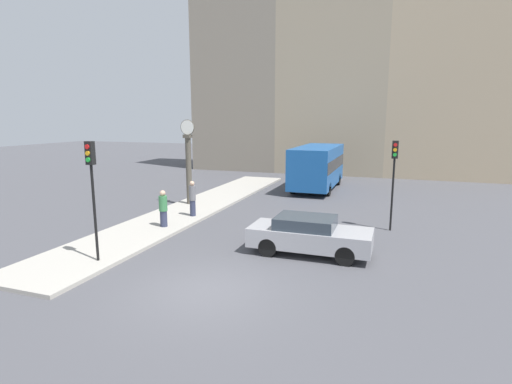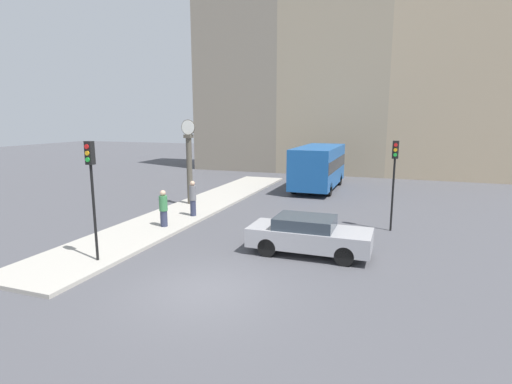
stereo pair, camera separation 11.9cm
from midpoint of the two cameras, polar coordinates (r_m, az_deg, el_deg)
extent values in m
plane|color=#47474C|center=(11.96, -7.06, -13.73)|extent=(120.00, 120.00, 0.00)
cube|color=#A39E93|center=(22.29, -8.19, -2.11)|extent=(3.11, 22.95, 0.13)
cube|color=gray|center=(39.72, -1.78, 15.87)|extent=(8.26, 5.00, 17.22)
cube|color=gray|center=(37.32, 11.34, 14.65)|extent=(9.37, 5.00, 15.44)
cube|color=tan|center=(37.26, 26.73, 16.64)|extent=(9.68, 5.00, 19.14)
cube|color=#9E9EA3|center=(14.72, 7.87, -6.44)|extent=(4.39, 1.76, 0.69)
cube|color=#2D3842|center=(14.61, 7.25, -4.30)|extent=(2.11, 1.59, 0.42)
cylinder|color=black|center=(15.34, 13.47, -7.08)|extent=(0.67, 0.22, 0.67)
cylinder|color=black|center=(13.88, 12.73, -8.93)|extent=(0.67, 0.22, 0.67)
cylinder|color=black|center=(15.84, 3.59, -6.24)|extent=(0.67, 0.22, 0.67)
cylinder|color=black|center=(14.43, 1.85, -7.91)|extent=(0.67, 0.22, 0.67)
cube|color=#195199|center=(28.02, 9.04, 3.76)|extent=(2.58, 7.27, 2.61)
cube|color=#1E232D|center=(28.00, 9.05, 4.12)|extent=(2.61, 7.13, 0.77)
cylinder|color=black|center=(30.20, 11.93, 1.82)|extent=(0.28, 0.90, 0.90)
cylinder|color=black|center=(30.60, 7.66, 2.06)|extent=(0.28, 0.90, 0.90)
cylinder|color=black|center=(25.80, 10.51, 0.41)|extent=(0.28, 0.90, 0.90)
cylinder|color=black|center=(26.26, 5.56, 0.72)|extent=(0.28, 0.90, 0.90)
cylinder|color=black|center=(14.36, -21.88, -2.84)|extent=(0.09, 0.09, 3.27)
cube|color=black|center=(14.06, -22.44, 5.18)|extent=(0.26, 0.20, 0.76)
cylinder|color=red|center=(13.96, -22.83, 5.99)|extent=(0.15, 0.04, 0.15)
cylinder|color=orange|center=(13.97, -22.77, 5.13)|extent=(0.15, 0.04, 0.15)
cylinder|color=green|center=(13.99, -22.71, 4.28)|extent=(0.15, 0.04, 0.15)
cylinder|color=black|center=(18.36, 19.11, -0.43)|extent=(0.09, 0.09, 3.19)
cube|color=black|center=(18.11, 19.48, 5.72)|extent=(0.26, 0.20, 0.76)
cylinder|color=red|center=(17.98, 19.52, 6.36)|extent=(0.15, 0.04, 0.15)
cylinder|color=orange|center=(17.99, 19.48, 5.69)|extent=(0.15, 0.04, 0.15)
cylinder|color=green|center=(18.01, 19.44, 5.03)|extent=(0.15, 0.04, 0.15)
cylinder|color=#4C473D|center=(22.60, -9.33, 2.96)|extent=(0.31, 0.31, 3.69)
cube|color=#4C473D|center=(22.43, -9.48, 7.87)|extent=(0.41, 0.41, 0.19)
cylinder|color=#4C473D|center=(22.41, -9.51, 9.10)|extent=(0.84, 0.04, 0.84)
cylinder|color=white|center=(22.41, -9.51, 9.10)|extent=(0.78, 0.06, 0.78)
cylinder|color=#2D334C|center=(18.27, -12.84, -3.71)|extent=(0.31, 0.31, 0.72)
cylinder|color=#387A47|center=(18.11, -12.93, -1.58)|extent=(0.37, 0.37, 0.67)
sphere|color=tan|center=(18.03, -12.99, -0.14)|extent=(0.25, 0.25, 0.25)
cylinder|color=#2D334C|center=(19.95, -8.80, -2.27)|extent=(0.28, 0.28, 0.78)
cylinder|color=slate|center=(19.80, -8.86, -0.15)|extent=(0.33, 0.33, 0.73)
sphere|color=tan|center=(19.72, -8.90, 1.23)|extent=(0.24, 0.24, 0.24)
camera|label=1|loc=(0.06, -89.80, 0.04)|focal=28.00mm
camera|label=2|loc=(0.06, 90.20, -0.04)|focal=28.00mm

